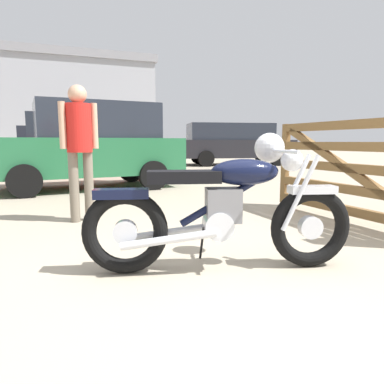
{
  "coord_description": "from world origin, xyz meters",
  "views": [
    {
      "loc": [
        -1.1,
        -2.01,
        0.99
      ],
      "look_at": [
        0.11,
        1.21,
        0.49
      ],
      "focal_mm": 32.55,
      "sensor_mm": 36.0,
      "label": 1
    }
  ],
  "objects_px": {
    "red_hatchback_near": "(46,145)",
    "bystander": "(79,139)",
    "vintage_motorcycle": "(227,207)",
    "timber_gate": "(368,167)",
    "pale_sedan_back": "(80,144)",
    "dark_sedan_left": "(90,145)",
    "silver_sedan_mid": "(234,143)"
  },
  "relations": [
    {
      "from": "pale_sedan_back",
      "to": "red_hatchback_near",
      "type": "relative_size",
      "value": 0.89
    },
    {
      "from": "silver_sedan_mid",
      "to": "pale_sedan_back",
      "type": "xyz_separation_m",
      "value": [
        -6.37,
        -2.46,
        -0.02
      ]
    },
    {
      "from": "vintage_motorcycle",
      "to": "dark_sedan_left",
      "type": "height_order",
      "value": "dark_sedan_left"
    },
    {
      "from": "vintage_motorcycle",
      "to": "red_hatchback_near",
      "type": "relative_size",
      "value": 0.46
    },
    {
      "from": "bystander",
      "to": "silver_sedan_mid",
      "type": "relative_size",
      "value": 0.34
    },
    {
      "from": "bystander",
      "to": "dark_sedan_left",
      "type": "distance_m",
      "value": 3.22
    },
    {
      "from": "dark_sedan_left",
      "to": "red_hatchback_near",
      "type": "distance_m",
      "value": 9.67
    },
    {
      "from": "bystander",
      "to": "red_hatchback_near",
      "type": "height_order",
      "value": "red_hatchback_near"
    },
    {
      "from": "pale_sedan_back",
      "to": "timber_gate",
      "type": "bearing_deg",
      "value": -69.46
    },
    {
      "from": "timber_gate",
      "to": "silver_sedan_mid",
      "type": "distance_m",
      "value": 10.97
    },
    {
      "from": "timber_gate",
      "to": "silver_sedan_mid",
      "type": "bearing_deg",
      "value": -22.47
    },
    {
      "from": "timber_gate",
      "to": "bystander",
      "type": "height_order",
      "value": "bystander"
    },
    {
      "from": "timber_gate",
      "to": "dark_sedan_left",
      "type": "relative_size",
      "value": 0.63
    },
    {
      "from": "dark_sedan_left",
      "to": "red_hatchback_near",
      "type": "height_order",
      "value": "dark_sedan_left"
    },
    {
      "from": "vintage_motorcycle",
      "to": "pale_sedan_back",
      "type": "xyz_separation_m",
      "value": [
        -0.62,
        8.54,
        0.43
      ]
    },
    {
      "from": "pale_sedan_back",
      "to": "dark_sedan_left",
      "type": "bearing_deg",
      "value": -88.26
    },
    {
      "from": "vintage_motorcycle",
      "to": "bystander",
      "type": "distance_m",
      "value": 2.38
    },
    {
      "from": "timber_gate",
      "to": "pale_sedan_back",
      "type": "xyz_separation_m",
      "value": [
        -2.73,
        7.89,
        0.21
      ]
    },
    {
      "from": "vintage_motorcycle",
      "to": "red_hatchback_near",
      "type": "xyz_separation_m",
      "value": [
        -1.78,
        14.92,
        0.34
      ]
    },
    {
      "from": "silver_sedan_mid",
      "to": "red_hatchback_near",
      "type": "xyz_separation_m",
      "value": [
        -7.54,
        3.92,
        -0.1
      ]
    },
    {
      "from": "red_hatchback_near",
      "to": "bystander",
      "type": "bearing_deg",
      "value": 103.91
    },
    {
      "from": "bystander",
      "to": "pale_sedan_back",
      "type": "distance_m",
      "value": 6.43
    },
    {
      "from": "timber_gate",
      "to": "bystander",
      "type": "xyz_separation_m",
      "value": [
        -3.07,
        1.47,
        0.32
      ]
    },
    {
      "from": "silver_sedan_mid",
      "to": "timber_gate",
      "type": "bearing_deg",
      "value": -98.24
    },
    {
      "from": "timber_gate",
      "to": "vintage_motorcycle",
      "type": "bearing_deg",
      "value": 103.95
    },
    {
      "from": "vintage_motorcycle",
      "to": "silver_sedan_mid",
      "type": "height_order",
      "value": "silver_sedan_mid"
    },
    {
      "from": "dark_sedan_left",
      "to": "pale_sedan_back",
      "type": "bearing_deg",
      "value": -95.15
    },
    {
      "from": "silver_sedan_mid",
      "to": "dark_sedan_left",
      "type": "distance_m",
      "value": 8.53
    },
    {
      "from": "timber_gate",
      "to": "pale_sedan_back",
      "type": "bearing_deg",
      "value": 16.02
    },
    {
      "from": "dark_sedan_left",
      "to": "red_hatchback_near",
      "type": "bearing_deg",
      "value": -88.45
    },
    {
      "from": "timber_gate",
      "to": "pale_sedan_back",
      "type": "height_order",
      "value": "pale_sedan_back"
    },
    {
      "from": "timber_gate",
      "to": "dark_sedan_left",
      "type": "distance_m",
      "value": 5.4
    }
  ]
}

